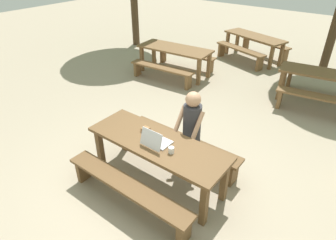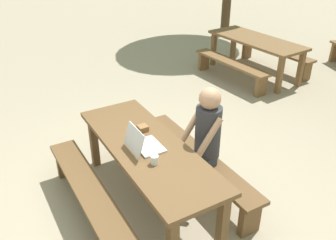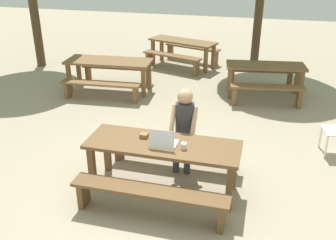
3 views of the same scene
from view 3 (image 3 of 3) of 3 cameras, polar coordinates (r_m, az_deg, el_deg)
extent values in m
plane|color=tan|center=(5.77, -0.73, -10.14)|extent=(30.00, 30.00, 0.00)
cube|color=brown|center=(5.39, -0.77, -3.73)|extent=(2.19, 0.75, 0.05)
cube|color=brown|center=(5.68, -11.32, -7.09)|extent=(0.09, 0.09, 0.71)
cube|color=brown|center=(5.21, 9.19, -10.11)|extent=(0.09, 0.09, 0.71)
cube|color=brown|center=(6.10, -9.11, -4.46)|extent=(0.09, 0.09, 0.71)
cube|color=brown|center=(5.67, 9.82, -6.98)|extent=(0.09, 0.09, 0.71)
cube|color=brown|center=(5.02, -2.83, -10.55)|extent=(2.11, 0.30, 0.05)
cube|color=brown|center=(5.46, -12.55, -10.67)|extent=(0.08, 0.24, 0.39)
cube|color=brown|center=(4.99, 8.05, -14.10)|extent=(0.08, 0.24, 0.39)
cube|color=brown|center=(6.11, 0.93, -3.51)|extent=(2.11, 0.30, 0.05)
cube|color=brown|center=(6.48, -7.32, -4.13)|extent=(0.08, 0.24, 0.39)
cube|color=brown|center=(6.09, 9.71, -6.33)|extent=(0.08, 0.24, 0.39)
cube|color=silver|center=(5.37, -0.46, -3.42)|extent=(0.36, 0.26, 0.02)
cube|color=silver|center=(5.16, -0.97, -2.96)|extent=(0.36, 0.09, 0.25)
cube|color=black|center=(5.17, -0.95, -2.91)|extent=(0.33, 0.07, 0.23)
cube|color=olive|center=(5.53, -3.62, -2.32)|extent=(0.11, 0.11, 0.06)
cylinder|color=white|center=(5.21, 2.38, -3.91)|extent=(0.08, 0.08, 0.09)
cylinder|color=#333847|center=(6.04, 1.21, -5.99)|extent=(0.10, 0.10, 0.43)
cylinder|color=#333847|center=(6.01, 2.88, -6.21)|extent=(0.10, 0.10, 0.43)
cube|color=#333847|center=(5.97, 2.27, -3.57)|extent=(0.28, 0.28, 0.12)
cylinder|color=#333338|center=(5.90, 2.52, -0.22)|extent=(0.29, 0.29, 0.61)
cylinder|color=tan|center=(5.82, 0.74, 0.04)|extent=(0.07, 0.32, 0.41)
cylinder|color=tan|center=(5.75, 3.91, -0.31)|extent=(0.07, 0.32, 0.41)
sphere|color=tan|center=(5.73, 2.60, 3.51)|extent=(0.24, 0.24, 0.24)
cylinder|color=white|center=(7.27, 21.89, -2.35)|extent=(0.04, 0.04, 0.42)
cylinder|color=white|center=(6.94, 22.63, -3.77)|extent=(0.04, 0.04, 0.42)
cube|color=brown|center=(9.39, -8.89, 8.70)|extent=(2.11, 0.95, 0.05)
cube|color=brown|center=(9.58, -14.60, 6.10)|extent=(0.10, 0.10, 0.72)
cube|color=brown|center=(8.97, -3.70, 5.60)|extent=(0.10, 0.10, 0.72)
cube|color=brown|center=(10.10, -13.23, 7.20)|extent=(0.10, 0.10, 0.72)
cube|color=brown|center=(9.52, -2.83, 6.77)|extent=(0.10, 0.10, 0.72)
cube|color=brown|center=(8.91, -10.09, 5.41)|extent=(1.87, 0.44, 0.05)
cube|color=brown|center=(9.29, -14.79, 4.38)|extent=(0.10, 0.25, 0.38)
cube|color=brown|center=(8.73, -4.88, 3.83)|extent=(0.10, 0.25, 0.38)
cube|color=brown|center=(10.08, -7.57, 7.87)|extent=(1.87, 0.44, 0.05)
cube|color=brown|center=(10.42, -11.87, 6.89)|extent=(0.10, 0.25, 0.38)
cube|color=brown|center=(9.93, -2.93, 6.50)|extent=(0.10, 0.25, 0.38)
cube|color=brown|center=(9.20, 14.44, 7.90)|extent=(1.88, 0.93, 0.05)
cube|color=brown|center=(9.02, 9.30, 5.42)|extent=(0.10, 0.10, 0.72)
cube|color=brown|center=(9.24, 19.29, 4.81)|extent=(0.10, 0.10, 0.72)
cube|color=brown|center=(9.47, 9.21, 6.39)|extent=(0.10, 0.10, 0.72)
cube|color=brown|center=(9.69, 18.75, 5.78)|extent=(0.10, 0.10, 0.72)
cube|color=brown|center=(8.71, 14.70, 4.81)|extent=(1.65, 0.53, 0.05)
cube|color=brown|center=(8.71, 9.90, 3.63)|extent=(0.11, 0.25, 0.42)
cube|color=brown|center=(8.92, 19.06, 3.10)|extent=(0.11, 0.25, 0.42)
cube|color=brown|center=(9.88, 13.85, 7.28)|extent=(1.65, 0.53, 0.05)
cube|color=brown|center=(9.89, 9.61, 6.24)|extent=(0.11, 0.25, 0.42)
cube|color=brown|center=(10.07, 17.74, 5.73)|extent=(0.11, 0.25, 0.42)
cube|color=brown|center=(11.32, 2.21, 11.71)|extent=(2.11, 1.26, 0.05)
cube|color=brown|center=(11.69, -2.26, 10.21)|extent=(0.11, 0.11, 0.72)
cube|color=brown|center=(10.80, 5.67, 8.86)|extent=(0.11, 0.11, 0.72)
cube|color=brown|center=(12.07, -0.96, 10.69)|extent=(0.11, 0.11, 0.72)
cube|color=brown|center=(11.21, 6.81, 9.40)|extent=(0.11, 0.11, 0.72)
cube|color=brown|center=(10.90, 0.58, 9.64)|extent=(1.80, 0.84, 0.05)
cube|color=brown|center=(11.40, -2.86, 9.05)|extent=(0.15, 0.25, 0.43)
cube|color=brown|center=(10.58, 4.27, 7.77)|extent=(0.15, 0.25, 0.43)
cube|color=brown|center=(11.89, 3.67, 10.87)|extent=(1.80, 0.84, 0.05)
cube|color=brown|center=(12.34, 0.36, 10.31)|extent=(0.15, 0.25, 0.43)
cube|color=brown|center=(11.59, 7.11, 9.17)|extent=(0.15, 0.25, 0.43)
cylinder|color=#4C3823|center=(11.82, -19.44, 15.13)|extent=(0.25, 0.25, 3.18)
cylinder|color=#4C3823|center=(11.26, 13.39, 14.82)|extent=(0.23, 0.23, 2.95)
camera|label=1|loc=(2.14, 42.36, 16.61)|focal=30.87mm
camera|label=2|loc=(3.55, 43.09, 11.29)|focal=38.73mm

